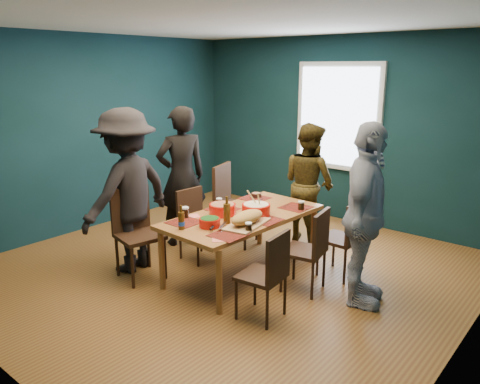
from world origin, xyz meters
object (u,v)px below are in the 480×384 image
at_px(dining_table, 243,220).
at_px(person_back, 309,183).
at_px(chair_left_far, 230,198).
at_px(person_near_left, 127,191).
at_px(person_right, 365,216).
at_px(bowl_dumpling, 256,209).
at_px(chair_right_near, 269,270).
at_px(cutting_board, 247,219).
at_px(chair_right_mid, 312,245).
at_px(chair_left_near, 135,225).
at_px(person_far_left, 182,177).
at_px(chair_right_far, 347,233).
at_px(bowl_herbs, 210,222).
at_px(bowl_salad, 223,209).
at_px(chair_left_mid, 195,218).

xyz_separation_m(dining_table, person_back, (0.00, 1.35, 0.16)).
xyz_separation_m(chair_left_far, person_back, (0.76, 0.70, 0.18)).
bearing_deg(person_near_left, person_right, 105.39).
bearing_deg(bowl_dumpling, person_near_left, -146.88).
relative_size(chair_right_near, person_near_left, 0.46).
bearing_deg(dining_table, cutting_board, -41.96).
height_order(dining_table, chair_right_near, chair_right_near).
height_order(chair_right_mid, cutting_board, chair_right_mid).
xyz_separation_m(chair_left_near, person_far_left, (-0.32, 1.01, 0.32)).
height_order(chair_right_mid, person_near_left, person_near_left).
height_order(dining_table, cutting_board, cutting_board).
bearing_deg(chair_right_near, chair_left_far, 134.80).
xyz_separation_m(dining_table, chair_left_far, (-0.75, 0.65, -0.02)).
distance_m(chair_right_mid, bowl_dumpling, 0.74).
bearing_deg(chair_right_far, bowl_dumpling, -142.91).
distance_m(bowl_dumpling, cutting_board, 0.36).
bearing_deg(person_far_left, person_near_left, 30.38).
height_order(person_near_left, bowl_herbs, person_near_left).
bearing_deg(chair_right_far, person_right, -46.29).
bearing_deg(cutting_board, person_right, 13.87).
relative_size(dining_table, person_far_left, 1.04).
bearing_deg(person_near_left, cutting_board, 103.03).
distance_m(chair_right_near, person_back, 2.15).
height_order(chair_left_far, person_near_left, person_near_left).
bearing_deg(person_near_left, chair_right_near, 86.79).
height_order(chair_right_far, cutting_board, chair_right_far).
height_order(dining_table, bowl_herbs, bowl_herbs).
height_order(chair_left_far, bowl_salad, chair_left_far).
distance_m(bowl_salad, cutting_board, 0.45).
bearing_deg(bowl_herbs, bowl_salad, 113.86).
height_order(chair_left_near, person_near_left, person_near_left).
distance_m(dining_table, chair_left_far, 0.99).
bearing_deg(chair_left_far, bowl_herbs, -73.62).
relative_size(person_near_left, bowl_herbs, 8.59).
relative_size(chair_left_mid, chair_left_near, 0.85).
bearing_deg(chair_right_near, bowl_salad, 147.69).
bearing_deg(chair_left_near, bowl_herbs, 28.76).
bearing_deg(chair_right_near, chair_right_mid, 83.92).
relative_size(person_right, cutting_board, 2.53).
bearing_deg(chair_left_near, chair_left_mid, 91.81).
height_order(person_back, bowl_herbs, person_back).
bearing_deg(cutting_board, chair_right_mid, 22.69).
height_order(chair_left_far, chair_left_near, chair_left_far).
bearing_deg(cutting_board, bowl_dumpling, 102.24).
xyz_separation_m(chair_left_near, chair_right_far, (1.82, 1.42, -0.07)).
distance_m(chair_left_far, chair_left_mid, 0.67).
bearing_deg(bowl_dumpling, person_far_left, 173.32).
bearing_deg(chair_right_far, person_near_left, -143.97).
xyz_separation_m(person_far_left, cutting_board, (1.46, -0.48, -0.13)).
bearing_deg(person_back, cutting_board, 114.90).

